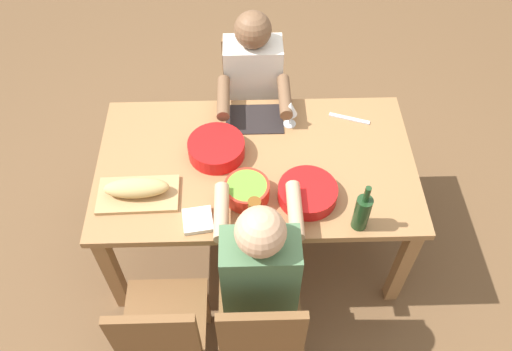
{
  "coord_description": "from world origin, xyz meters",
  "views": [
    {
      "loc": [
        0.05,
        1.75,
        2.82
      ],
      "look_at": [
        0.0,
        0.0,
        0.63
      ],
      "focal_mm": 36.44,
      "sensor_mm": 36.0,
      "label": 1
    }
  ],
  "objects_px": {
    "diner_far_center": "(260,271)",
    "cutting_board": "(138,195)",
    "chair_far_right": "(162,331)",
    "chair_near_center": "(253,95)",
    "chair_far_center": "(261,328)",
    "serving_bowl_salad": "(247,190)",
    "wine_glass": "(291,109)",
    "wine_bottle": "(362,212)",
    "serving_bowl_fruit": "(216,148)",
    "beer_bottle": "(254,216)",
    "diner_near_center": "(253,89)",
    "serving_bowl_pasta": "(308,192)",
    "bread_loaf": "(136,188)",
    "napkin_stack": "(198,220)",
    "dining_table": "(256,173)"
  },
  "relations": [
    {
      "from": "chair_far_right",
      "to": "chair_near_center",
      "type": "bearing_deg",
      "value": -106.07
    },
    {
      "from": "diner_near_center",
      "to": "chair_far_right",
      "type": "xyz_separation_m",
      "value": [
        0.46,
        1.41,
        -0.21
      ]
    },
    {
      "from": "cutting_board",
      "to": "chair_near_center",
      "type": "bearing_deg",
      "value": -120.62
    },
    {
      "from": "chair_far_center",
      "to": "bread_loaf",
      "type": "xyz_separation_m",
      "value": [
        0.59,
        -0.59,
        0.32
      ]
    },
    {
      "from": "serving_bowl_fruit",
      "to": "beer_bottle",
      "type": "height_order",
      "value": "beer_bottle"
    },
    {
      "from": "chair_far_right",
      "to": "serving_bowl_fruit",
      "type": "bearing_deg",
      "value": -106.34
    },
    {
      "from": "wine_glass",
      "to": "chair_near_center",
      "type": "bearing_deg",
      "value": -69.64
    },
    {
      "from": "serving_bowl_fruit",
      "to": "cutting_board",
      "type": "xyz_separation_m",
      "value": [
        0.38,
        0.27,
        -0.04
      ]
    },
    {
      "from": "bread_loaf",
      "to": "diner_far_center",
      "type": "bearing_deg",
      "value": 145.2
    },
    {
      "from": "chair_far_right",
      "to": "serving_bowl_pasta",
      "type": "xyz_separation_m",
      "value": [
        -0.71,
        -0.56,
        0.3
      ]
    },
    {
      "from": "chair_far_right",
      "to": "serving_bowl_salad",
      "type": "height_order",
      "value": "chair_far_right"
    },
    {
      "from": "dining_table",
      "to": "napkin_stack",
      "type": "height_order",
      "value": "napkin_stack"
    },
    {
      "from": "serving_bowl_pasta",
      "to": "beer_bottle",
      "type": "height_order",
      "value": "beer_bottle"
    },
    {
      "from": "wine_glass",
      "to": "serving_bowl_fruit",
      "type": "bearing_deg",
      "value": 27.5
    },
    {
      "from": "cutting_board",
      "to": "beer_bottle",
      "type": "distance_m",
      "value": 0.62
    },
    {
      "from": "diner_near_center",
      "to": "serving_bowl_fruit",
      "type": "height_order",
      "value": "diner_near_center"
    },
    {
      "from": "cutting_board",
      "to": "serving_bowl_salad",
      "type": "bearing_deg",
      "value": 178.09
    },
    {
      "from": "chair_far_center",
      "to": "wine_bottle",
      "type": "distance_m",
      "value": 0.72
    },
    {
      "from": "chair_near_center",
      "to": "chair_far_right",
      "type": "xyz_separation_m",
      "value": [
        0.46,
        1.59,
        0.0
      ]
    },
    {
      "from": "serving_bowl_fruit",
      "to": "wine_bottle",
      "type": "xyz_separation_m",
      "value": [
        -0.69,
        0.47,
        0.06
      ]
    },
    {
      "from": "diner_near_center",
      "to": "wine_bottle",
      "type": "bearing_deg",
      "value": 115.27
    },
    {
      "from": "serving_bowl_pasta",
      "to": "beer_bottle",
      "type": "xyz_separation_m",
      "value": [
        0.26,
        0.18,
        0.07
      ]
    },
    {
      "from": "serving_bowl_salad",
      "to": "napkin_stack",
      "type": "height_order",
      "value": "serving_bowl_salad"
    },
    {
      "from": "diner_far_center",
      "to": "beer_bottle",
      "type": "bearing_deg",
      "value": -84.89
    },
    {
      "from": "cutting_board",
      "to": "wine_glass",
      "type": "bearing_deg",
      "value": -148.84
    },
    {
      "from": "diner_near_center",
      "to": "bread_loaf",
      "type": "xyz_separation_m",
      "value": [
        0.59,
        0.81,
        0.11
      ]
    },
    {
      "from": "serving_bowl_salad",
      "to": "wine_bottle",
      "type": "distance_m",
      "value": 0.56
    },
    {
      "from": "serving_bowl_fruit",
      "to": "diner_near_center",
      "type": "bearing_deg",
      "value": -110.64
    },
    {
      "from": "beer_bottle",
      "to": "wine_glass",
      "type": "relative_size",
      "value": 1.33
    },
    {
      "from": "serving_bowl_fruit",
      "to": "napkin_stack",
      "type": "relative_size",
      "value": 2.13
    },
    {
      "from": "chair_far_center",
      "to": "diner_far_center",
      "type": "bearing_deg",
      "value": -90.0
    },
    {
      "from": "serving_bowl_salad",
      "to": "cutting_board",
      "type": "distance_m",
      "value": 0.54
    },
    {
      "from": "wine_glass",
      "to": "dining_table",
      "type": "bearing_deg",
      "value": 54.53
    },
    {
      "from": "chair_near_center",
      "to": "diner_far_center",
      "type": "height_order",
      "value": "diner_far_center"
    },
    {
      "from": "dining_table",
      "to": "serving_bowl_salad",
      "type": "xyz_separation_m",
      "value": [
        0.05,
        0.22,
        0.14
      ]
    },
    {
      "from": "bread_loaf",
      "to": "serving_bowl_salad",
      "type": "bearing_deg",
      "value": 178.09
    },
    {
      "from": "beer_bottle",
      "to": "chair_near_center",
      "type": "bearing_deg",
      "value": -90.85
    },
    {
      "from": "beer_bottle",
      "to": "wine_glass",
      "type": "xyz_separation_m",
      "value": [
        -0.21,
        -0.68,
        0.01
      ]
    },
    {
      "from": "chair_far_center",
      "to": "wine_bottle",
      "type": "bearing_deg",
      "value": -140.62
    },
    {
      "from": "diner_far_center",
      "to": "cutting_board",
      "type": "bearing_deg",
      "value": -34.8
    },
    {
      "from": "serving_bowl_salad",
      "to": "diner_near_center",
      "type": "bearing_deg",
      "value": -93.48
    },
    {
      "from": "dining_table",
      "to": "diner_far_center",
      "type": "bearing_deg",
      "value": 90.0
    },
    {
      "from": "chair_near_center",
      "to": "serving_bowl_salad",
      "type": "height_order",
      "value": "chair_near_center"
    },
    {
      "from": "wine_bottle",
      "to": "napkin_stack",
      "type": "distance_m",
      "value": 0.77
    },
    {
      "from": "serving_bowl_fruit",
      "to": "bread_loaf",
      "type": "relative_size",
      "value": 0.93
    },
    {
      "from": "chair_near_center",
      "to": "chair_far_right",
      "type": "relative_size",
      "value": 1.0
    },
    {
      "from": "diner_far_center",
      "to": "napkin_stack",
      "type": "bearing_deg",
      "value": -40.73
    },
    {
      "from": "serving_bowl_salad",
      "to": "chair_far_center",
      "type": "bearing_deg",
      "value": 95.03
    },
    {
      "from": "chair_near_center",
      "to": "wine_glass",
      "type": "height_order",
      "value": "wine_glass"
    },
    {
      "from": "chair_far_center",
      "to": "serving_bowl_salad",
      "type": "relative_size",
      "value": 3.82
    }
  ]
}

